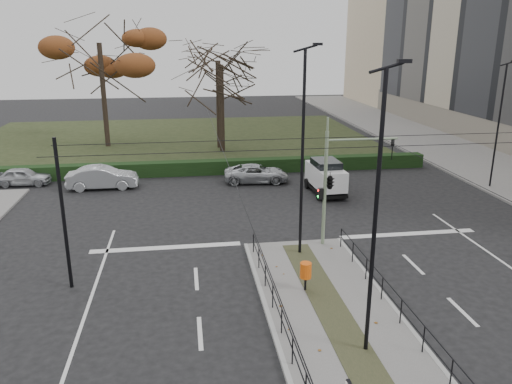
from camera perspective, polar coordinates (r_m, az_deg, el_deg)
ground at (r=19.72m, az=7.40°, el=-11.50°), size 140.00×140.00×0.00m
median_island at (r=17.63m, az=9.64°, el=-15.09°), size 4.40×15.00×0.14m
sidewalk_east at (r=45.89m, az=21.96°, el=4.10°), size 8.00×90.00×0.14m
park at (r=49.53m, az=-9.43°, el=5.96°), size 38.00×26.00×0.10m
hedge at (r=36.35m, az=-9.73°, el=2.66°), size 38.00×1.00×1.00m
median_railing at (r=17.09m, az=9.90°, el=-12.69°), size 4.14×13.24×0.92m
catenary at (r=19.83m, az=6.53°, el=-0.55°), size 20.00×34.00×6.00m
traffic_light at (r=22.96m, az=8.67°, el=1.40°), size 3.67×2.06×5.36m
litter_bin at (r=19.30m, az=5.70°, el=-8.95°), size 0.44×0.44×1.13m
streetlamp_median_near at (r=14.66m, az=13.57°, el=-2.53°), size 0.73×0.15×8.75m
streetlamp_median_far at (r=21.39m, az=5.39°, el=4.54°), size 0.76×0.16×9.11m
streetlamp_sidewalk at (r=35.44m, az=25.99°, el=6.96°), size 0.67×0.14×8.01m
parked_car_first at (r=36.80m, az=-25.08°, el=1.61°), size 3.60×1.60×1.21m
parked_car_second at (r=34.08m, az=-17.14°, el=1.60°), size 4.55×1.66×1.49m
parked_car_fourth at (r=34.08m, az=0.07°, el=2.14°), size 4.58×2.44×1.22m
white_van at (r=31.76m, az=7.96°, el=1.84°), size 1.96×3.97×2.16m
rust_tree at (r=46.62m, az=-17.50°, el=15.96°), size 10.45×10.45×11.85m
bare_tree_center at (r=42.84m, az=-4.03°, el=13.61°), size 7.31×7.31×9.67m
bare_tree_near at (r=44.27m, az=-4.36°, el=14.04°), size 7.10×7.10×10.03m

